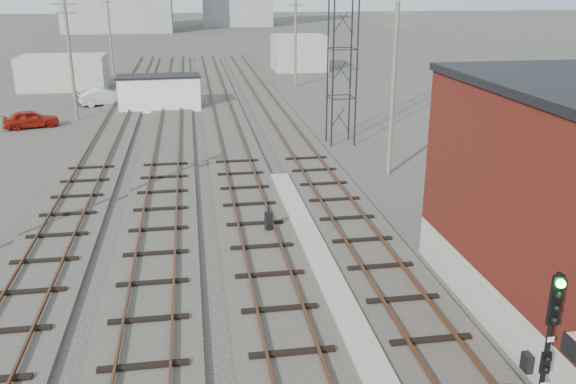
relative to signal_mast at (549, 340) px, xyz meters
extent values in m
plane|color=#282621|center=(-3.70, 51.73, -2.33)|extent=(320.00, 320.00, 0.00)
cube|color=#332D28|center=(-1.20, 30.73, -2.23)|extent=(3.20, 90.00, 0.20)
cube|color=#4C2816|center=(-1.92, 30.73, -2.00)|extent=(0.07, 90.00, 0.12)
cube|color=#4C2816|center=(-0.48, 30.73, -2.00)|extent=(0.07, 90.00, 0.12)
cube|color=#332D28|center=(-5.20, 30.73, -2.23)|extent=(3.20, 90.00, 0.20)
cube|color=#4C2816|center=(-5.92, 30.73, -2.00)|extent=(0.07, 90.00, 0.12)
cube|color=#4C2816|center=(-4.48, 30.73, -2.00)|extent=(0.07, 90.00, 0.12)
cube|color=#332D28|center=(-9.20, 30.73, -2.23)|extent=(3.20, 90.00, 0.20)
cube|color=#4C2816|center=(-9.92, 30.73, -2.00)|extent=(0.07, 90.00, 0.12)
cube|color=#4C2816|center=(-8.48, 30.73, -2.00)|extent=(0.07, 90.00, 0.12)
cube|color=#332D28|center=(-13.20, 30.73, -2.23)|extent=(3.20, 90.00, 0.20)
cube|color=#4C2816|center=(-13.92, 30.73, -2.00)|extent=(0.07, 90.00, 0.12)
cube|color=#4C2816|center=(-12.48, 30.73, -2.00)|extent=(0.07, 90.00, 0.12)
cube|color=gray|center=(-3.20, 5.73, -2.20)|extent=(0.90, 28.00, 0.26)
cube|color=black|center=(0.70, 1.73, -1.83)|extent=(0.20, 0.35, 0.50)
cylinder|color=black|center=(1.05, 25.98, 5.17)|extent=(0.10, 0.10, 15.00)
cylinder|color=black|center=(2.55, 25.98, 5.17)|extent=(0.10, 0.10, 15.00)
cylinder|color=black|center=(1.05, 27.48, 5.17)|extent=(0.10, 0.10, 15.00)
cylinder|color=black|center=(2.55, 27.48, 5.17)|extent=(0.10, 0.10, 15.00)
cylinder|color=#595147|center=(-16.20, 36.73, 2.17)|extent=(0.24, 0.24, 9.00)
cube|color=#595147|center=(-16.20, 36.73, 6.07)|extent=(1.80, 0.12, 0.12)
cube|color=#595147|center=(-16.20, 36.73, 5.47)|extent=(1.40, 0.12, 0.12)
cylinder|color=#595147|center=(-16.20, 61.73, 2.17)|extent=(0.24, 0.24, 9.00)
cube|color=#595147|center=(-16.20, 61.73, 5.47)|extent=(1.40, 0.12, 0.12)
cylinder|color=#595147|center=(2.80, 19.73, 2.17)|extent=(0.24, 0.24, 9.00)
cube|color=#595147|center=(2.80, 19.73, 6.07)|extent=(1.80, 0.12, 0.12)
cube|color=#595147|center=(2.80, 19.73, 5.47)|extent=(1.40, 0.12, 0.12)
cylinder|color=#595147|center=(2.80, 49.73, 2.17)|extent=(0.24, 0.24, 9.00)
cube|color=#595147|center=(2.80, 49.73, 5.47)|extent=(1.40, 0.12, 0.12)
cube|color=gray|center=(-19.70, 51.73, -0.73)|extent=(8.00, 5.00, 3.20)
cube|color=gray|center=(5.30, 61.73, -0.33)|extent=(6.00, 6.00, 4.00)
cylinder|color=black|center=(0.00, 0.03, -0.34)|extent=(0.12, 0.12, 3.98)
cube|color=black|center=(0.00, 0.01, 1.00)|extent=(0.26, 0.10, 1.19)
sphere|color=#0CE533|center=(0.00, -0.08, 1.45)|extent=(0.20, 0.20, 0.20)
sphere|color=black|center=(0.00, -0.08, 1.15)|extent=(0.20, 0.20, 0.20)
sphere|color=black|center=(0.00, -0.08, 0.85)|extent=(0.20, 0.20, 0.20)
sphere|color=black|center=(0.00, -0.08, 0.55)|extent=(0.20, 0.20, 0.20)
cube|color=black|center=(0.00, 0.01, -0.59)|extent=(0.22, 0.09, 0.55)
cube|color=white|center=(0.00, -0.05, 0.06)|extent=(0.16, 0.02, 0.12)
cube|color=black|center=(-4.70, 12.47, -1.80)|extent=(0.33, 0.33, 0.88)
cylinder|color=black|center=(-4.70, 12.47, -1.23)|extent=(0.07, 0.07, 0.26)
cube|color=silver|center=(-10.12, 39.74, -0.99)|extent=(6.57, 2.99, 2.69)
cube|color=black|center=(-10.12, 39.74, 0.41)|extent=(6.80, 3.22, 0.13)
imported|color=maroon|center=(-19.00, 34.54, -1.69)|extent=(4.06, 2.58, 1.29)
imported|color=#B6BABE|center=(-14.82, 42.56, -1.63)|extent=(4.51, 2.76, 1.40)
imported|color=slate|center=(-15.28, 43.47, -1.70)|extent=(4.67, 3.22, 1.26)
camera|label=1|loc=(-7.58, -10.64, 7.52)|focal=38.00mm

